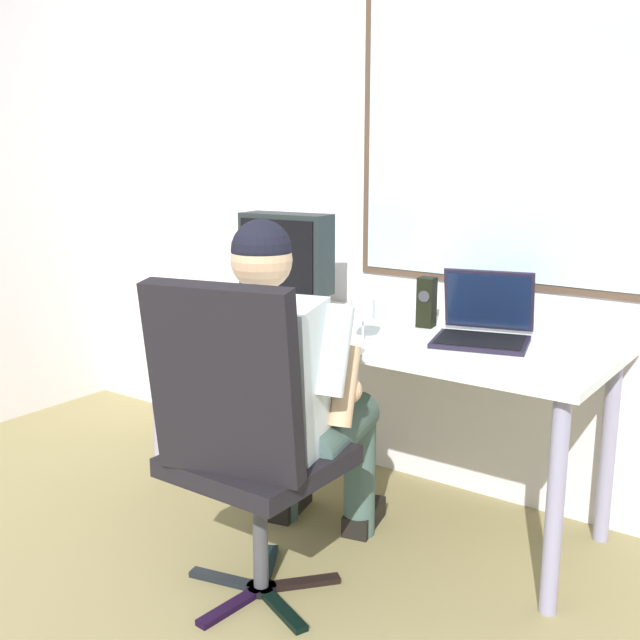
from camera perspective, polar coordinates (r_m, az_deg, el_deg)
wall_rear at (r=3.18m, az=10.66°, el=10.12°), size 4.71×0.08×2.59m
desk at (r=3.01m, az=3.29°, el=-1.97°), size 1.90×0.70×0.76m
office_chair at (r=2.34m, az=-5.89°, el=-8.10°), size 0.55×0.57×1.08m
person_seated at (r=2.56m, az=-2.76°, el=-5.27°), size 0.62×0.85×1.23m
crt_monitor at (r=3.17m, az=-2.56°, el=4.73°), size 0.40×0.24×0.42m
laptop at (r=2.84m, az=12.14°, el=-0.16°), size 0.40×0.41×0.25m
wine_glass at (r=2.76m, az=3.23°, el=0.71°), size 0.08×0.08×0.15m
desk_speaker at (r=3.00m, az=7.97°, el=1.33°), size 0.07×0.08×0.19m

